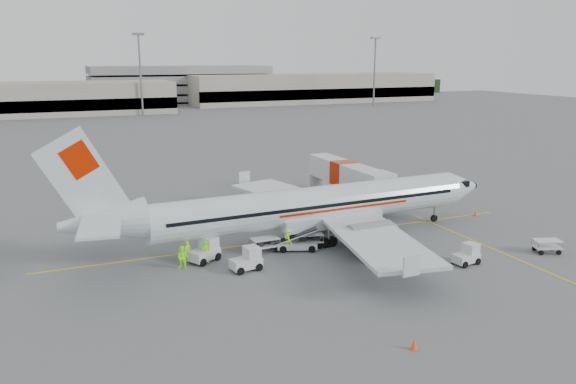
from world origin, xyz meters
The scene contains 25 objects.
ground centered at (0.00, 0.00, 0.00)m, with size 360.00×360.00×0.00m, color #56595B.
stripe_lead centered at (0.00, 0.00, 0.01)m, with size 44.00×0.20×0.01m, color yellow.
stripe_cross centered at (14.00, -8.00, 0.01)m, with size 0.20×20.00×0.01m, color yellow.
terminal_east centered at (70.00, 145.00, 5.00)m, with size 90.00×26.00×10.00m, color gray, non-canonical shape.
parking_garage centered at (25.00, 160.00, 7.00)m, with size 62.00×24.00×14.00m, color slate, non-canonical shape.
treeline centered at (0.00, 175.00, 3.00)m, with size 300.00×3.00×6.00m, color black, non-canonical shape.
mast_center centered at (5.00, 118.00, 11.00)m, with size 3.20×1.20×22.00m, color slate, non-canonical shape.
mast_east centered at (80.00, 118.00, 11.00)m, with size 3.20×1.20×22.00m, color slate, non-canonical shape.
aircraft centered at (1.44, -0.87, 5.34)m, with size 38.75×30.37×10.68m, color silver, non-canonical shape.
jet_bridge centered at (10.33, 10.38, 2.22)m, with size 3.18×16.94×4.45m, color silver, non-canonical shape.
belt_loader centered at (-1.23, -2.83, 1.19)m, with size 4.38×1.64×2.37m, color silver, non-canonical shape.
tug_fore centered at (9.50, -10.94, 0.80)m, with size 2.07×1.19×1.60m, color silver, non-canonical shape.
tug_mid centered at (-6.63, -5.51, 0.88)m, with size 2.28×1.31×1.76m, color silver, non-canonical shape.
tug_aft centered at (-9.04, -2.43, 0.93)m, with size 2.41×1.38×1.86m, color silver, non-canonical shape.
cart_loaded_a centered at (-0.04, -2.50, 0.61)m, with size 2.35×1.39×1.23m, color silver, non-canonical shape.
cart_loaded_b centered at (-3.84, -2.16, 0.59)m, with size 2.27×1.34×1.19m, color silver, non-canonical shape.
cart_empty_a centered at (3.91, -7.68, 0.57)m, with size 2.18×1.29×1.14m, color silver, non-canonical shape.
cart_empty_b centered at (17.38, -11.48, 0.56)m, with size 2.14×1.26×1.11m, color silver, non-canonical shape.
cone_nose centered at (19.70, -0.35, 0.30)m, with size 0.37×0.37×0.60m, color #EF4C16.
cone_port centered at (-0.31, 9.25, 0.29)m, with size 0.36×0.36×0.58m, color #EF4C16.
cone_stbd centered at (-1.97, -20.35, 0.34)m, with size 0.41×0.41×0.67m, color #EF4C16.
crew_a centered at (-10.22, -1.93, 0.83)m, with size 0.61×0.40×1.66m, color #93F815.
crew_b centered at (-10.94, -3.43, 0.91)m, with size 0.89×0.69×1.83m, color #93F815.
crew_c centered at (-1.95, -2.58, 0.96)m, with size 1.25×0.72×1.93m, color #93F815.
crew_d centered at (-8.93, -2.78, 0.90)m, with size 1.05×0.44×1.80m, color #93F815.
Camera 1 is at (-19.27, -43.38, 15.58)m, focal length 35.00 mm.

